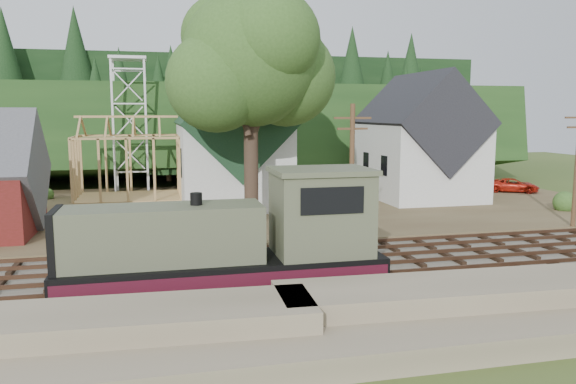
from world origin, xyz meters
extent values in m
plane|color=#384C1E|center=(0.00, 0.00, 0.00)|extent=(140.00, 140.00, 0.00)
cube|color=#7F7259|center=(0.00, -8.50, 0.00)|extent=(64.00, 5.00, 1.60)
cube|color=#726B5B|center=(0.00, 0.00, 0.08)|extent=(64.00, 11.00, 0.16)
cube|color=brown|center=(0.00, 18.00, 0.15)|extent=(64.00, 26.00, 0.30)
cube|color=#1E3F19|center=(0.00, 42.00, 0.00)|extent=(70.00, 28.96, 12.74)
cube|color=black|center=(0.00, 58.00, 0.00)|extent=(80.00, 20.00, 12.00)
cube|color=silver|center=(2.00, 20.00, 3.50)|extent=(8.00, 12.00, 6.40)
cube|color=#183622|center=(2.00, 20.00, 6.70)|extent=(8.40, 12.96, 8.40)
cube|color=silver|center=(2.00, 14.00, 8.70)|extent=(2.40, 2.40, 4.00)
cone|color=#183622|center=(2.00, 14.00, 12.00)|extent=(5.37, 5.37, 2.60)
cube|color=silver|center=(18.00, 19.00, 3.50)|extent=(8.00, 10.00, 6.40)
cube|color=black|center=(18.00, 19.00, 6.70)|extent=(8.40, 10.80, 8.40)
cube|color=tan|center=(-6.00, 22.00, 0.55)|extent=(8.00, 6.00, 0.50)
cube|color=tan|center=(-6.00, 22.00, 7.20)|extent=(8.00, 0.18, 0.18)
cube|color=silver|center=(-7.40, 26.60, 6.30)|extent=(0.18, 0.18, 12.00)
cube|color=silver|center=(-4.60, 26.60, 6.30)|extent=(0.18, 0.18, 12.00)
cube|color=silver|center=(-7.40, 29.40, 6.30)|extent=(0.18, 0.18, 12.00)
cube|color=silver|center=(-4.60, 29.40, 6.30)|extent=(0.18, 0.18, 12.00)
cube|color=silver|center=(-6.00, 28.00, 12.30)|extent=(3.20, 3.20, 0.25)
cylinder|color=#38281E|center=(2.00, 10.00, 4.30)|extent=(0.90, 0.90, 8.00)
sphere|color=#355720|center=(2.00, 10.00, 10.80)|extent=(8.40, 8.40, 8.40)
sphere|color=#355720|center=(4.50, 11.00, 9.80)|extent=(6.40, 6.40, 6.40)
sphere|color=#355720|center=(-0.20, 9.20, 9.30)|extent=(6.00, 6.00, 6.00)
cylinder|color=#4C331E|center=(7.00, 5.20, 4.00)|extent=(0.28, 0.28, 8.00)
cube|color=#4C331E|center=(7.00, 5.20, 7.20)|extent=(2.20, 0.12, 0.12)
cube|color=#4C331E|center=(7.00, 5.20, 6.60)|extent=(1.80, 0.12, 0.12)
cube|color=black|center=(-1.30, -3.00, 0.35)|extent=(12.75, 2.66, 0.37)
cube|color=black|center=(-1.30, -3.00, 1.09)|extent=(12.75, 3.08, 1.17)
cube|color=#555941|center=(-3.64, -3.00, 2.79)|extent=(7.65, 2.44, 2.23)
cube|color=#555941|center=(2.74, -3.00, 3.38)|extent=(3.82, 2.97, 3.40)
cube|color=#555941|center=(2.74, -3.00, 5.13)|extent=(4.04, 3.19, 0.21)
cube|color=black|center=(2.74, -4.51, 4.12)|extent=(2.55, 0.06, 1.06)
cube|color=#460F1D|center=(-1.30, -4.56, 1.09)|extent=(12.75, 0.04, 0.74)
cube|color=#460F1D|center=(-1.30, -1.44, 1.09)|extent=(12.75, 0.04, 0.74)
cylinder|color=black|center=(-2.36, -3.00, 4.02)|extent=(0.47, 0.47, 0.74)
imported|color=teal|center=(-5.58, 7.77, 0.97)|extent=(3.39, 4.15, 1.33)
imported|color=red|center=(28.00, 20.01, 0.92)|extent=(4.89, 4.01, 1.24)
camera|label=1|loc=(-3.84, -24.90, 7.46)|focal=35.00mm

